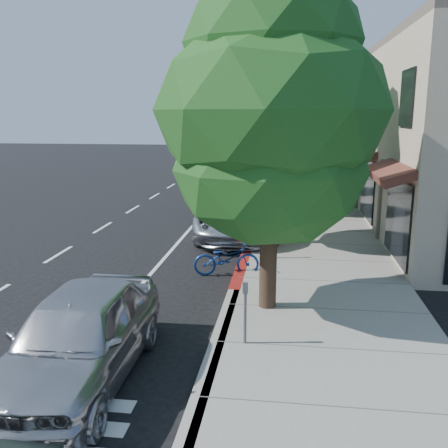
% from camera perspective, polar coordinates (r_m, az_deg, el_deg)
% --- Properties ---
extents(ground, '(120.00, 120.00, 0.00)m').
position_cam_1_polar(ground, '(13.92, 1.61, -6.67)').
color(ground, black).
rests_on(ground, ground).
extents(sidewalk, '(4.60, 56.00, 0.15)m').
position_cam_1_polar(sidewalk, '(21.58, 9.91, 0.31)').
color(sidewalk, gray).
rests_on(sidewalk, ground).
extents(curb, '(0.30, 56.00, 0.15)m').
position_cam_1_polar(curb, '(21.60, 3.80, 0.48)').
color(curb, '#9E998E').
rests_on(curb, ground).
extents(curb_red_segment, '(0.32, 4.00, 0.15)m').
position_cam_1_polar(curb_red_segment, '(14.84, 2.01, -5.14)').
color(curb_red_segment, maroon).
rests_on(curb_red_segment, ground).
extents(storefront_building, '(10.00, 36.00, 7.00)m').
position_cam_1_polar(storefront_building, '(32.18, 22.73, 9.68)').
color(storefront_building, beige).
rests_on(storefront_building, ground).
extents(street_tree_0, '(5.09, 5.09, 7.53)m').
position_cam_1_polar(street_tree_0, '(11.09, 5.40, 12.28)').
color(street_tree_0, black).
rests_on(street_tree_0, ground).
extents(street_tree_1, '(4.76, 4.76, 7.98)m').
position_cam_1_polar(street_tree_1, '(17.09, 6.24, 13.74)').
color(street_tree_1, black).
rests_on(street_tree_1, ground).
extents(street_tree_2, '(4.62, 4.62, 7.24)m').
position_cam_1_polar(street_tree_2, '(23.08, 6.58, 12.10)').
color(street_tree_2, black).
rests_on(street_tree_2, ground).
extents(street_tree_3, '(5.62, 5.62, 8.54)m').
position_cam_1_polar(street_tree_3, '(29.09, 6.84, 13.67)').
color(street_tree_3, black).
rests_on(street_tree_3, ground).
extents(street_tree_4, '(4.38, 4.38, 7.23)m').
position_cam_1_polar(street_tree_4, '(35.08, 6.96, 12.29)').
color(street_tree_4, black).
rests_on(street_tree_4, ground).
extents(street_tree_5, '(5.34, 5.34, 7.61)m').
position_cam_1_polar(street_tree_5, '(41.08, 7.06, 12.42)').
color(street_tree_5, black).
rests_on(street_tree_5, ground).
extents(cyclist, '(0.56, 0.70, 1.69)m').
position_cam_1_polar(cyclist, '(16.63, 0.30, -0.44)').
color(cyclist, white).
rests_on(cyclist, ground).
extents(bicycle, '(1.98, 1.01, 0.99)m').
position_cam_1_polar(bicycle, '(14.37, 0.27, -3.98)').
color(bicycle, navy).
rests_on(bicycle, ground).
extents(silver_suv, '(3.17, 6.53, 1.79)m').
position_cam_1_polar(silver_suv, '(19.03, 1.84, 1.37)').
color(silver_suv, '#BCBDC1').
rests_on(silver_suv, ground).
extents(dark_sedan, '(2.12, 5.03, 1.61)m').
position_cam_1_polar(dark_sedan, '(22.58, 0.25, 2.93)').
color(dark_sedan, black).
rests_on(dark_sedan, ground).
extents(white_pickup, '(2.85, 5.67, 1.58)m').
position_cam_1_polar(white_pickup, '(28.45, 2.28, 4.89)').
color(white_pickup, white).
rests_on(white_pickup, ground).
extents(dark_suv_far, '(2.05, 4.32, 1.43)m').
position_cam_1_polar(dark_suv_far, '(34.84, 4.47, 6.15)').
color(dark_suv_far, black).
rests_on(dark_suv_far, ground).
extents(near_car_a, '(1.99, 4.85, 1.65)m').
position_cam_1_polar(near_car_a, '(9.17, -16.27, -12.21)').
color(near_car_a, '#B9B9BE').
rests_on(near_car_a, ground).
extents(pedestrian, '(0.75, 0.59, 1.54)m').
position_cam_1_polar(pedestrian, '(23.57, 12.80, 3.31)').
color(pedestrian, black).
rests_on(pedestrian, sidewalk).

